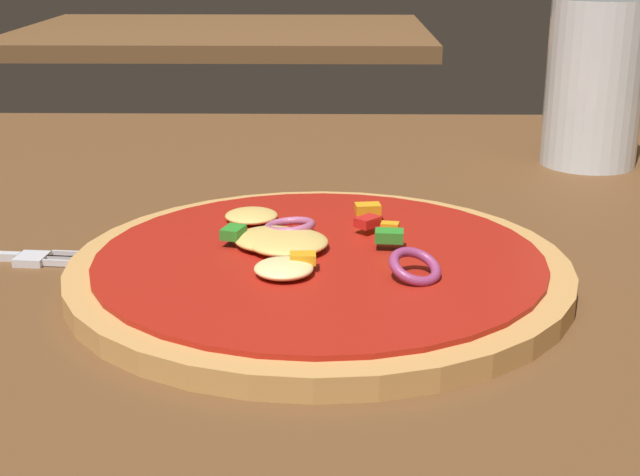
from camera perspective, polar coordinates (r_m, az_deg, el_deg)
name	(u,v)px	position (r m, az deg, el deg)	size (l,w,h in m)	color
dining_table	(290,288)	(0.57, -1.93, -3.21)	(1.22, 0.97, 0.03)	brown
pizza	(318,267)	(0.53, -0.13, -1.85)	(0.29, 0.29, 0.03)	tan
beer_glass	(594,88)	(0.82, 16.94, 9.07)	(0.08, 0.08, 0.14)	silver
background_table	(224,35)	(1.98, -6.10, 12.64)	(0.86, 0.64, 0.03)	brown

